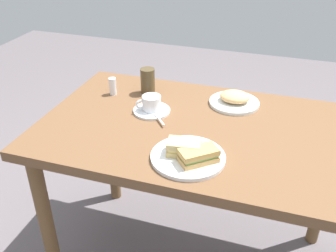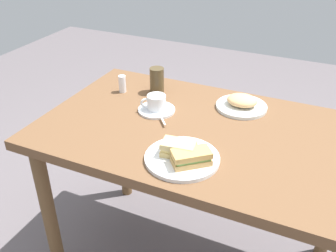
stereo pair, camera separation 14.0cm
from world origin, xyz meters
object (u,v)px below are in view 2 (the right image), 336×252
(sandwich_back, at_px, (191,157))
(coffee_saucer, at_px, (157,110))
(dining_table, at_px, (199,150))
(sandwich_front, at_px, (180,149))
(drinking_glass, at_px, (157,80))
(salt_shaker, at_px, (122,84))
(coffee_cup, at_px, (156,102))
(side_plate, at_px, (241,107))
(spoon, at_px, (161,117))
(sandwich_plate, at_px, (182,158))

(sandwich_back, relative_size, coffee_saucer, 0.90)
(dining_table, bearing_deg, sandwich_back, -76.77)
(sandwich_front, bearing_deg, drinking_glass, 124.33)
(sandwich_front, height_order, sandwich_back, sandwich_front)
(salt_shaker, bearing_deg, coffee_cup, -24.93)
(dining_table, distance_m, sandwich_front, 0.25)
(dining_table, height_order, coffee_cup, coffee_cup)
(sandwich_back, height_order, drinking_glass, drinking_glass)
(coffee_cup, xyz_separation_m, side_plate, (0.31, 0.17, -0.04))
(spoon, bearing_deg, side_plate, 40.78)
(coffee_cup, relative_size, spoon, 1.16)
(sandwich_front, height_order, coffee_saucer, sandwich_front)
(sandwich_plate, relative_size, side_plate, 1.19)
(spoon, distance_m, drinking_glass, 0.26)
(salt_shaker, bearing_deg, drinking_glass, 23.44)
(dining_table, height_order, coffee_saucer, coffee_saucer)
(sandwich_front, xyz_separation_m, salt_shaker, (-0.44, 0.37, 0.00))
(dining_table, bearing_deg, spoon, -179.83)
(sandwich_plate, xyz_separation_m, drinking_glass, (-0.31, 0.44, 0.05))
(sandwich_plate, bearing_deg, sandwich_back, -30.11)
(drinking_glass, bearing_deg, salt_shaker, -156.56)
(dining_table, distance_m, coffee_cup, 0.26)
(spoon, bearing_deg, sandwich_back, -47.13)
(sandwich_front, xyz_separation_m, drinking_glass, (-0.30, 0.43, 0.02))
(coffee_cup, bearing_deg, coffee_saucer, 33.08)
(coffee_saucer, bearing_deg, spoon, -50.26)
(dining_table, height_order, sandwich_back, sandwich_back)
(sandwich_front, distance_m, drinking_glass, 0.52)
(sandwich_front, relative_size, side_plate, 0.57)
(dining_table, xyz_separation_m, coffee_cup, (-0.22, 0.06, 0.14))
(spoon, bearing_deg, dining_table, 0.17)
(sandwich_front, xyz_separation_m, coffee_cup, (-0.22, 0.27, 0.00))
(salt_shaker, bearing_deg, spoon, -30.47)
(dining_table, relative_size, salt_shaker, 15.85)
(sandwich_plate, height_order, salt_shaker, salt_shaker)
(coffee_saucer, bearing_deg, sandwich_front, -51.02)
(side_plate, relative_size, drinking_glass, 1.83)
(sandwich_back, bearing_deg, side_plate, 85.10)
(coffee_saucer, distance_m, spoon, 0.07)
(salt_shaker, relative_size, drinking_glass, 0.67)
(coffee_cup, height_order, drinking_glass, drinking_glass)
(dining_table, bearing_deg, side_plate, 66.88)
(sandwich_plate, xyz_separation_m, salt_shaker, (-0.45, 0.37, 0.03))
(drinking_glass, bearing_deg, spoon, -60.49)
(side_plate, bearing_deg, coffee_saucer, -151.18)
(side_plate, bearing_deg, salt_shaker, -172.44)
(dining_table, bearing_deg, coffee_cup, 165.67)
(side_plate, relative_size, salt_shaker, 2.72)
(sandwich_back, xyz_separation_m, drinking_glass, (-0.35, 0.46, 0.02))
(dining_table, xyz_separation_m, salt_shaker, (-0.43, 0.16, 0.14))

